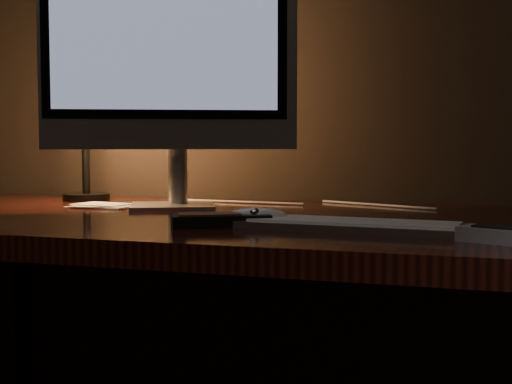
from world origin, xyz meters
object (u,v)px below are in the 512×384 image
(media_remote, at_px, (221,220))
(keyboard, at_px, (337,224))
(monitor, at_px, (170,50))
(desk_lamp, at_px, (87,93))
(desk, at_px, (245,276))
(mouse, at_px, (257,219))

(media_remote, bearing_deg, keyboard, -20.37)
(monitor, height_order, desk_lamp, monitor)
(desk, height_order, desk_lamp, desk_lamp)
(keyboard, bearing_deg, monitor, 153.03)
(media_remote, bearing_deg, desk_lamp, 114.24)
(keyboard, bearing_deg, mouse, 177.03)
(desk, xyz_separation_m, mouse, (0.09, -0.20, 0.14))
(media_remote, distance_m, desk_lamp, 0.64)
(keyboard, height_order, mouse, mouse)
(mouse, bearing_deg, desk_lamp, 134.16)
(keyboard, xyz_separation_m, desk_lamp, (-0.66, 0.34, 0.25))
(monitor, relative_size, keyboard, 1.36)
(desk, relative_size, keyboard, 3.89)
(desk, relative_size, mouse, 15.29)
(monitor, height_order, mouse, monitor)
(keyboard, bearing_deg, desk, 141.44)
(monitor, relative_size, media_remote, 3.28)
(monitor, xyz_separation_m, media_remote, (0.22, -0.28, -0.32))
(desk, distance_m, keyboard, 0.34)
(keyboard, distance_m, media_remote, 0.19)
(monitor, bearing_deg, desk, -36.21)
(mouse, distance_m, desk_lamp, 0.66)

